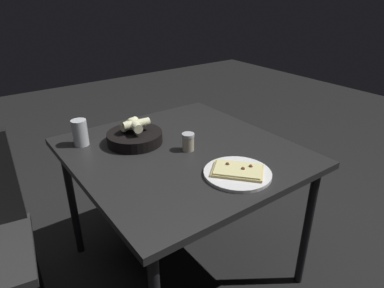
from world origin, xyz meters
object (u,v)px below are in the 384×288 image
object	(u,v)px
pizza_plate	(237,172)
bread_basket	(134,136)
pepper_shaker	(188,143)
beer_glass	(80,134)
dining_table	(182,161)

from	to	relation	value
pizza_plate	bread_basket	xyz separation A→B (m)	(0.19, -0.52, 0.02)
pizza_plate	bread_basket	bearing A→B (deg)	-69.76
bread_basket	pepper_shaker	xyz separation A→B (m)	(-0.16, 0.22, 0.00)
pepper_shaker	pizza_plate	bearing A→B (deg)	95.49
bread_basket	beer_glass	world-z (taller)	beer_glass
dining_table	pepper_shaker	world-z (taller)	pepper_shaker
dining_table	pizza_plate	bearing A→B (deg)	98.95
bread_basket	beer_glass	distance (m)	0.25
pizza_plate	beer_glass	xyz separation A→B (m)	(0.41, -0.65, 0.04)
dining_table	pepper_shaker	distance (m)	0.10
dining_table	beer_glass	size ratio (longest dim) A/B	8.02
dining_table	pepper_shaker	xyz separation A→B (m)	(-0.02, 0.02, 0.10)
pizza_plate	beer_glass	bearing A→B (deg)	-57.83
pizza_plate	bread_basket	world-z (taller)	bread_basket
beer_glass	dining_table	bearing A→B (deg)	137.55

